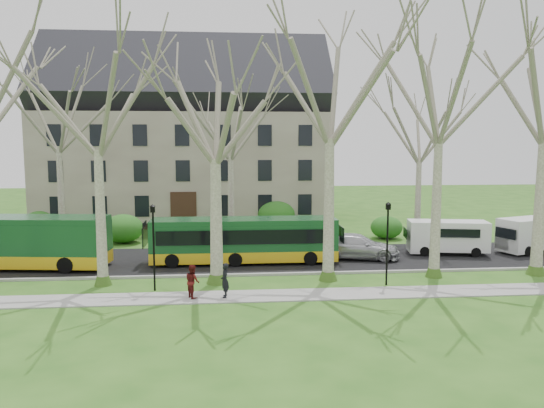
{
  "coord_description": "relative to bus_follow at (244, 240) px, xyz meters",
  "views": [
    {
      "loc": [
        -2.35,
        -27.53,
        7.55
      ],
      "look_at": [
        0.31,
        3.0,
        3.88
      ],
      "focal_mm": 35.0,
      "sensor_mm": 36.0,
      "label": 1
    }
  ],
  "objects": [
    {
      "name": "ground",
      "position": [
        1.27,
        -4.62,
        -1.48
      ],
      "size": [
        120.0,
        120.0,
        0.0
      ],
      "primitive_type": "plane",
      "color": "#2B5C1A",
      "rests_on": "ground"
    },
    {
      "name": "sidewalk",
      "position": [
        1.27,
        -7.12,
        -1.45
      ],
      "size": [
        70.0,
        2.0,
        0.06
      ],
      "primitive_type": "cube",
      "color": "gray",
      "rests_on": "ground"
    },
    {
      "name": "road",
      "position": [
        1.27,
        0.88,
        -1.45
      ],
      "size": [
        80.0,
        8.0,
        0.06
      ],
      "primitive_type": "cube",
      "color": "black",
      "rests_on": "ground"
    },
    {
      "name": "curb",
      "position": [
        1.27,
        -3.12,
        -1.41
      ],
      "size": [
        80.0,
        0.25,
        0.14
      ],
      "primitive_type": "cube",
      "color": "#A5A39E",
      "rests_on": "ground"
    },
    {
      "name": "building",
      "position": [
        -4.73,
        19.38,
        6.59
      ],
      "size": [
        26.5,
        12.2,
        16.0
      ],
      "color": "gray",
      "rests_on": "ground"
    },
    {
      "name": "tree_row_verge",
      "position": [
        1.27,
        -4.32,
        5.52
      ],
      "size": [
        49.0,
        7.0,
        14.0
      ],
      "color": "gray",
      "rests_on": "ground"
    },
    {
      "name": "tree_row_far",
      "position": [
        -0.06,
        6.38,
        4.52
      ],
      "size": [
        33.0,
        7.0,
        12.0
      ],
      "color": "gray",
      "rests_on": "ground"
    },
    {
      "name": "lamp_row",
      "position": [
        1.27,
        -5.62,
        1.1
      ],
      "size": [
        36.22,
        0.22,
        4.3
      ],
      "color": "black",
      "rests_on": "ground"
    },
    {
      "name": "hedges",
      "position": [
        -3.4,
        9.38,
        -0.48
      ],
      "size": [
        30.6,
        8.6,
        2.0
      ],
      "color": "#225518",
      "rests_on": "ground"
    },
    {
      "name": "bus_follow",
      "position": [
        0.0,
        0.0,
        0.0
      ],
      "size": [
        11.34,
        2.43,
        2.83
      ],
      "primitive_type": null,
      "rotation": [
        0.0,
        0.0,
        -0.01
      ],
      "color": "#144721",
      "rests_on": "road"
    },
    {
      "name": "sedan",
      "position": [
        7.22,
        0.51,
        -0.64
      ],
      "size": [
        5.71,
        3.38,
        1.55
      ],
      "primitive_type": "imported",
      "rotation": [
        0.0,
        0.0,
        1.33
      ],
      "color": "#B2B2B7",
      "rests_on": "road"
    },
    {
      "name": "van_a",
      "position": [
        13.52,
        1.27,
        -0.31
      ],
      "size": [
        5.32,
        2.72,
        2.21
      ],
      "primitive_type": null,
      "rotation": [
        0.0,
        0.0,
        -0.18
      ],
      "color": "white",
      "rests_on": "road"
    },
    {
      "name": "van_b",
      "position": [
        19.77,
        1.57,
        -0.26
      ],
      "size": [
        5.65,
        3.59,
        2.32
      ],
      "primitive_type": null,
      "rotation": [
        0.0,
        0.0,
        0.34
      ],
      "color": "white",
      "rests_on": "road"
    },
    {
      "name": "pedestrian_a",
      "position": [
        -1.18,
        -7.26,
        -0.59
      ],
      "size": [
        0.4,
        0.61,
        1.66
      ],
      "primitive_type": "imported",
      "rotation": [
        0.0,
        0.0,
        -1.58
      ],
      "color": "black",
      "rests_on": "sidewalk"
    },
    {
      "name": "pedestrian_b",
      "position": [
        -2.73,
        -7.18,
        -0.62
      ],
      "size": [
        0.9,
        0.97,
        1.6
      ],
      "primitive_type": "imported",
      "rotation": [
        0.0,
        0.0,
        2.06
      ],
      "color": "#541313",
      "rests_on": "sidewalk"
    }
  ]
}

